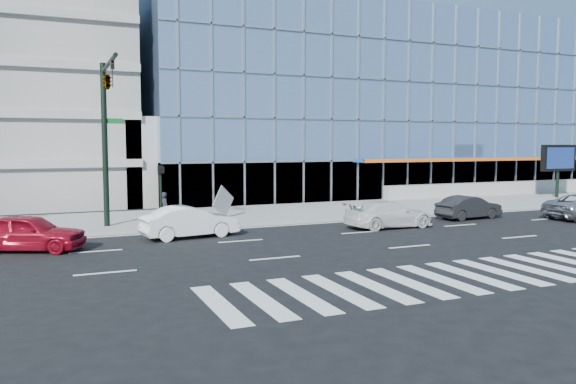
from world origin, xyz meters
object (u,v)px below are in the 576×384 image
marquee_sign (558,159)px  white_suv (389,214)px  pedestrian (165,207)px  traffic_signal (107,102)px  red_sedan (28,233)px  white_sedan (190,222)px  dark_sedan (469,207)px  ped_signal_post (161,186)px  tilted_panel (223,202)px

marquee_sign → white_suv: bearing=-160.1°
white_suv → pedestrian: 11.48m
marquee_sign → white_suv: size_ratio=0.86×
traffic_signal → red_sedan: bearing=-134.8°
white_sedan → dark_sedan: size_ratio=1.10×
dark_sedan → red_sedan: bearing=86.0°
ped_signal_post → pedestrian: 1.59m
white_suv → red_sedan: size_ratio=1.07×
white_sedan → pedestrian: pedestrian is taller
white_sedan → tilted_panel: 5.54m
dark_sedan → pedestrian: (-16.26, 4.13, 0.30)m
white_sedan → dark_sedan: bearing=-97.6°
dark_sedan → pedestrian: size_ratio=2.48×
tilted_panel → ped_signal_post: bearing=168.1°
pedestrian → white_sedan: bearing=169.1°
traffic_signal → ped_signal_post: bearing=8.5°
traffic_signal → tilted_panel: 8.22m
traffic_signal → red_sedan: (-3.42, -3.45, -5.42)m
dark_sedan → traffic_signal: bearing=76.1°
red_sedan → white_suv: bearing=-67.7°
tilted_panel → white_suv: bearing=-73.9°
tilted_panel → pedestrian: bearing=154.7°
marquee_sign → pedestrian: 30.29m
marquee_sign → dark_sedan: 15.39m
white_suv → pedestrian: (-10.26, 5.15, 0.27)m
white_sedan → dark_sedan: (15.92, 0.00, -0.07)m
traffic_signal → red_sedan: traffic_signal is taller
white_suv → tilted_panel: bearing=50.4°
traffic_signal → white_suv: traffic_signal is taller
pedestrian → marquee_sign: bearing=-101.6°
white_sedan → marquee_sign: bearing=-85.8°
marquee_sign → white_suv: 21.29m
ped_signal_post → red_sedan: 7.18m
white_sedan → dark_sedan: 15.92m
ped_signal_post → white_sedan: ped_signal_post is taller
white_suv → tilted_panel: 9.00m
marquee_sign → red_sedan: marquee_sign is taller
ped_signal_post → tilted_panel: (3.66, 1.53, -1.08)m
traffic_signal → white_sedan: traffic_signal is taller
traffic_signal → ped_signal_post: size_ratio=2.67×
white_suv → white_sedan: white_sedan is taller
red_sedan → traffic_signal: bearing=-21.3°
marquee_sign → white_sedan: size_ratio=0.92×
white_suv → red_sedan: (-16.54, 0.35, 0.07)m
white_suv → pedestrian: bearing=63.0°
marquee_sign → tilted_panel: bearing=-176.8°
white_suv → marquee_sign: bearing=-70.4°
marquee_sign → red_sedan: (-36.42, -6.87, -2.33)m
pedestrian → tilted_panel: tilted_panel is taller
red_sedan → pedestrian: pedestrian is taller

